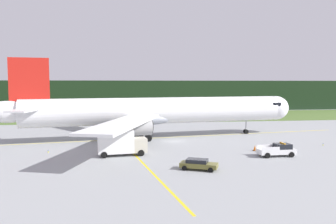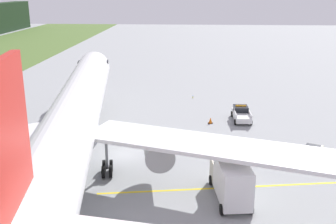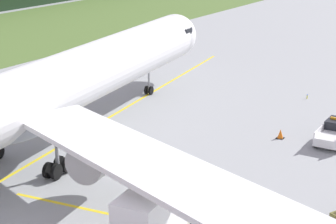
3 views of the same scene
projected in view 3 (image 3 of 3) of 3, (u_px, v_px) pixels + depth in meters
ground at (108, 155)px, 48.46m from camera, size 320.00×320.00×0.00m
taxiway_centerline_main at (49, 153)px, 48.93m from camera, size 77.62×12.59×0.01m
airliner at (38, 96)px, 46.57m from camera, size 58.18×50.16×14.66m
ops_pickup_truck at (336, 132)px, 50.96m from camera, size 5.35×2.49×1.94m
catering_truck at (156, 214)px, 34.73m from camera, size 7.16×3.42×3.85m
apron_cone at (280, 134)px, 52.02m from camera, size 0.66×0.66×0.82m
taxiway_edge_light_east at (307, 96)px, 63.48m from camera, size 0.12×0.12×0.45m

